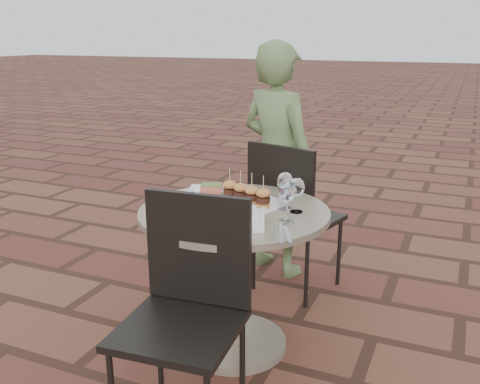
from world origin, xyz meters
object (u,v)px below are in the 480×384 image
at_px(diner, 277,161).
at_px(chair_far, 290,207).
at_px(cafe_table, 234,258).
at_px(chair_near, 188,294).
at_px(plate_salmon, 211,193).
at_px(plate_tuna, 232,217).
at_px(plate_sliders, 246,199).

bearing_deg(diner, chair_far, 143.37).
xyz_separation_m(cafe_table, chair_near, (0.04, -0.53, 0.07)).
distance_m(chair_far, plate_salmon, 0.62).
relative_size(plate_salmon, plate_tuna, 0.85).
bearing_deg(chair_far, plate_tuna, 105.52).
bearing_deg(plate_tuna, chair_far, 90.17).
bearing_deg(plate_salmon, chair_near, -71.09).
relative_size(cafe_table, chair_near, 0.97).
bearing_deg(chair_near, plate_sliders, 85.68).
distance_m(chair_near, plate_tuna, 0.43).
bearing_deg(plate_tuna, chair_near, -92.70).
bearing_deg(plate_tuna, diner, 99.68).
relative_size(diner, plate_tuna, 4.13).
height_order(chair_near, plate_sliders, chair_near).
relative_size(diner, plate_sliders, 4.40).
height_order(cafe_table, chair_near, chair_near).
xyz_separation_m(plate_salmon, plate_sliders, (0.23, -0.09, 0.02)).
distance_m(cafe_table, plate_salmon, 0.36).
xyz_separation_m(cafe_table, plate_salmon, (-0.19, 0.14, 0.27)).
distance_m(chair_far, diner, 0.40).
bearing_deg(chair_near, chair_far, 84.53).
distance_m(plate_salmon, plate_tuna, 0.39).
bearing_deg(chair_near, plate_salmon, 104.19).
xyz_separation_m(chair_far, plate_sliders, (-0.02, -0.62, 0.22)).
height_order(chair_near, diner, diner).
bearing_deg(plate_sliders, plate_salmon, 158.99).
distance_m(plate_salmon, plate_sliders, 0.24).
distance_m(diner, plate_sliders, 0.93).
bearing_deg(diner, plate_tuna, 120.75).
xyz_separation_m(cafe_table, plate_sliders, (0.04, 0.06, 0.29)).
distance_m(chair_far, plate_sliders, 0.65).
distance_m(diner, plate_salmon, 0.83).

